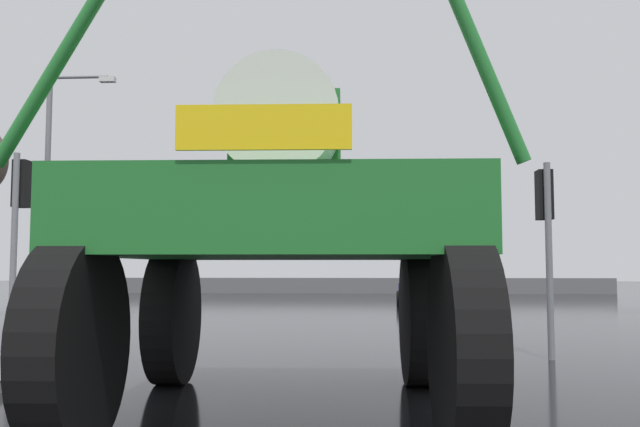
% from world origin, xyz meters
% --- Properties ---
extents(ground_plane, '(120.00, 120.00, 0.00)m').
position_xyz_m(ground_plane, '(0.00, 18.00, 0.00)').
color(ground_plane, black).
extents(oversize_sprayer, '(4.43, 5.18, 4.52)m').
position_xyz_m(oversize_sprayer, '(0.35, 7.02, 1.85)').
color(oversize_sprayer, black).
rests_on(oversize_sprayer, ground).
extents(sedan_ahead, '(1.89, 4.10, 1.52)m').
position_xyz_m(sedan_ahead, '(3.34, 25.64, 0.71)').
color(sedan_ahead, navy).
rests_on(sedan_ahead, ground).
extents(traffic_signal_near_left, '(0.24, 0.54, 3.50)m').
position_xyz_m(traffic_signal_near_left, '(-4.89, 11.52, 2.55)').
color(traffic_signal_near_left, slate).
rests_on(traffic_signal_near_left, ground).
extents(traffic_signal_near_right, '(0.24, 0.54, 3.24)m').
position_xyz_m(traffic_signal_near_right, '(4.22, 11.52, 2.36)').
color(traffic_signal_near_right, slate).
rests_on(traffic_signal_near_right, ground).
extents(streetlight_far_left, '(2.26, 0.24, 7.82)m').
position_xyz_m(streetlight_far_left, '(-8.83, 21.27, 4.40)').
color(streetlight_far_left, slate).
rests_on(streetlight_far_left, ground).
extents(roadside_barrier, '(30.81, 0.24, 0.90)m').
position_xyz_m(roadside_barrier, '(0.00, 40.43, 0.45)').
color(roadside_barrier, '#59595B').
rests_on(roadside_barrier, ground).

